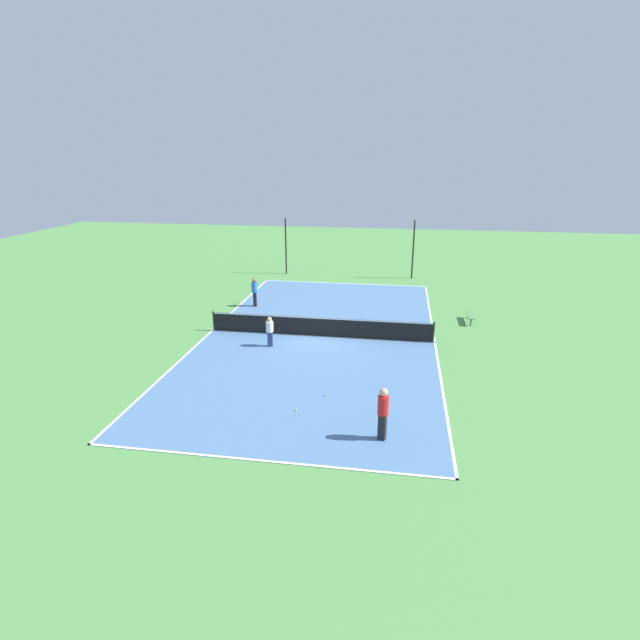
{
  "coord_description": "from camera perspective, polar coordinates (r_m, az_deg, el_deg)",
  "views": [
    {
      "loc": [
        3.82,
        -23.93,
        9.01
      ],
      "look_at": [
        0.0,
        0.0,
        0.9
      ],
      "focal_mm": 28.0,
      "sensor_mm": 36.0,
      "label": 1
    }
  ],
  "objects": [
    {
      "name": "ground_plane",
      "position": [
        25.85,
        0.0,
        -1.89
      ],
      "size": [
        80.0,
        80.0,
        0.0
      ],
      "primitive_type": "plane",
      "color": "#518E47"
    },
    {
      "name": "court_surface",
      "position": [
        25.85,
        0.0,
        -1.87
      ],
      "size": [
        11.76,
        22.47,
        0.02
      ],
      "color": "#4C729E",
      "rests_on": "ground_plane"
    },
    {
      "name": "tennis_net",
      "position": [
        25.66,
        0.0,
        -0.72
      ],
      "size": [
        11.56,
        0.1,
        1.06
      ],
      "color": "black",
      "rests_on": "court_surface"
    },
    {
      "name": "bench",
      "position": [
        29.16,
        16.73,
        0.5
      ],
      "size": [
        0.36,
        1.63,
        0.45
      ],
      "rotation": [
        0.0,
        0.0,
        1.57
      ],
      "color": "#4C8C4C",
      "rests_on": "ground_plane"
    },
    {
      "name": "player_coach_red",
      "position": [
        16.58,
        7.21,
        -10.18
      ],
      "size": [
        0.45,
        0.45,
        1.85
      ],
      "rotation": [
        0.0,
        0.0,
        5.99
      ],
      "color": "black",
      "rests_on": "court_surface"
    },
    {
      "name": "player_near_white",
      "position": [
        24.35,
        -5.77,
        -1.13
      ],
      "size": [
        0.43,
        0.43,
        1.5
      ],
      "rotation": [
        0.0,
        0.0,
        3.35
      ],
      "color": "navy",
      "rests_on": "court_surface"
    },
    {
      "name": "player_near_blue",
      "position": [
        30.92,
        -7.49,
        3.39
      ],
      "size": [
        0.48,
        0.97,
        1.75
      ],
      "rotation": [
        0.0,
        0.0,
        1.74
      ],
      "color": "black",
      "rests_on": "court_surface"
    },
    {
      "name": "tennis_ball_far_baseline",
      "position": [
        18.63,
        -2.75,
        -10.23
      ],
      "size": [
        0.07,
        0.07,
        0.07
      ],
      "primitive_type": "sphere",
      "color": "#CCE033",
      "rests_on": "court_surface"
    },
    {
      "name": "tennis_ball_near_net",
      "position": [
        19.7,
        0.61,
        -8.53
      ],
      "size": [
        0.07,
        0.07,
        0.07
      ],
      "primitive_type": "sphere",
      "color": "#CCE033",
      "rests_on": "court_surface"
    },
    {
      "name": "tennis_ball_left_sideline",
      "position": [
        29.78,
        -9.49,
        0.75
      ],
      "size": [
        0.07,
        0.07,
        0.07
      ],
      "primitive_type": "sphere",
      "color": "#CCE033",
      "rests_on": "court_surface"
    },
    {
      "name": "fence_post_back_left",
      "position": [
        39.18,
        -3.92,
        8.42
      ],
      "size": [
        0.12,
        0.12,
        4.35
      ],
      "color": "black",
      "rests_on": "ground_plane"
    },
    {
      "name": "fence_post_back_right",
      "position": [
        38.22,
        10.6,
        7.89
      ],
      "size": [
        0.12,
        0.12,
        4.35
      ],
      "color": "black",
      "rests_on": "ground_plane"
    }
  ]
}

